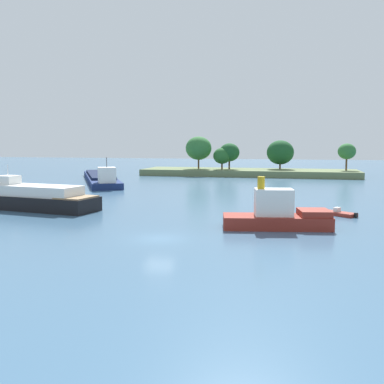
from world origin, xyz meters
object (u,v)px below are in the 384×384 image
white_riverboat (24,197)px  cargo_barge (101,178)px  small_motorboat (339,213)px  tugboat (278,215)px  channel_buoy_red (259,201)px

white_riverboat → cargo_barge: 39.29m
small_motorboat → tugboat: bearing=-124.8°
white_riverboat → small_motorboat: white_riverboat is taller
small_motorboat → white_riverboat: bearing=-174.2°
cargo_barge → tugboat: 59.32m
channel_buoy_red → white_riverboat: bearing=-164.3°
channel_buoy_red → tugboat: bearing=-77.5°
cargo_barge → channel_buoy_red: cargo_barge is taller
white_riverboat → tugboat: (31.88, -5.46, -0.13)m
small_motorboat → tugboat: 11.44m
cargo_barge → channel_buoy_red: (36.83, -30.34, -0.10)m
small_motorboat → cargo_barge: cargo_barge is taller
cargo_barge → channel_buoy_red: bearing=-39.5°
tugboat → channel_buoy_red: bearing=102.5°
white_riverboat → small_motorboat: (38.38, 3.89, -1.19)m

